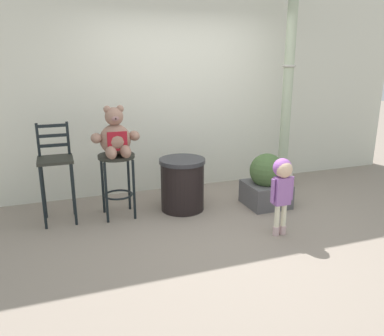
{
  "coord_description": "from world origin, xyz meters",
  "views": [
    {
      "loc": [
        -1.67,
        -3.6,
        1.89
      ],
      "look_at": [
        -0.25,
        0.4,
        0.66
      ],
      "focal_mm": 36.15,
      "sensor_mm": 36.0,
      "label": 1
    }
  ],
  "objects_px": {
    "lamppost": "(286,105)",
    "planter_with_shrub": "(266,182)",
    "trash_bin": "(182,184)",
    "bar_chair_empty": "(56,166)",
    "teddy_bear": "(116,138)",
    "bar_stool_with_teddy": "(117,172)",
    "child_walking": "(282,180)"
  },
  "relations": [
    {
      "from": "teddy_bear",
      "to": "bar_chair_empty",
      "type": "relative_size",
      "value": 0.5
    },
    {
      "from": "teddy_bear",
      "to": "lamppost",
      "type": "xyz_separation_m",
      "value": [
        2.5,
        0.35,
        0.24
      ]
    },
    {
      "from": "lamppost",
      "to": "bar_stool_with_teddy",
      "type": "bearing_deg",
      "value": -172.61
    },
    {
      "from": "lamppost",
      "to": "bar_chair_empty",
      "type": "distance_m",
      "value": 3.24
    },
    {
      "from": "trash_bin",
      "to": "planter_with_shrub",
      "type": "height_order",
      "value": "planter_with_shrub"
    },
    {
      "from": "trash_bin",
      "to": "bar_chair_empty",
      "type": "bearing_deg",
      "value": 174.19
    },
    {
      "from": "bar_stool_with_teddy",
      "to": "trash_bin",
      "type": "distance_m",
      "value": 0.83
    },
    {
      "from": "bar_stool_with_teddy",
      "to": "planter_with_shrub",
      "type": "xyz_separation_m",
      "value": [
        1.87,
        -0.3,
        -0.25
      ]
    },
    {
      "from": "trash_bin",
      "to": "child_walking",
      "type": "bearing_deg",
      "value": -53.7
    },
    {
      "from": "bar_stool_with_teddy",
      "to": "teddy_bear",
      "type": "distance_m",
      "value": 0.42
    },
    {
      "from": "teddy_bear",
      "to": "planter_with_shrub",
      "type": "xyz_separation_m",
      "value": [
        1.87,
        -0.27,
        -0.67
      ]
    },
    {
      "from": "child_walking",
      "to": "bar_chair_empty",
      "type": "bearing_deg",
      "value": 45.87
    },
    {
      "from": "teddy_bear",
      "to": "lamppost",
      "type": "relative_size",
      "value": 0.19
    },
    {
      "from": "bar_stool_with_teddy",
      "to": "bar_chair_empty",
      "type": "bearing_deg",
      "value": 172.56
    },
    {
      "from": "child_walking",
      "to": "planter_with_shrub",
      "type": "height_order",
      "value": "child_walking"
    },
    {
      "from": "child_walking",
      "to": "planter_with_shrub",
      "type": "relative_size",
      "value": 1.24
    },
    {
      "from": "lamppost",
      "to": "planter_with_shrub",
      "type": "distance_m",
      "value": 1.27
    },
    {
      "from": "planter_with_shrub",
      "to": "bar_stool_with_teddy",
      "type": "bearing_deg",
      "value": 171.03
    },
    {
      "from": "child_walking",
      "to": "lamppost",
      "type": "xyz_separation_m",
      "value": [
        0.93,
        1.44,
        0.6
      ]
    },
    {
      "from": "bar_stool_with_teddy",
      "to": "trash_bin",
      "type": "relative_size",
      "value": 1.16
    },
    {
      "from": "bar_stool_with_teddy",
      "to": "child_walking",
      "type": "xyz_separation_m",
      "value": [
        1.57,
        -1.11,
        0.06
      ]
    },
    {
      "from": "teddy_bear",
      "to": "bar_chair_empty",
      "type": "bearing_deg",
      "value": 170.12
    },
    {
      "from": "child_walking",
      "to": "trash_bin",
      "type": "height_order",
      "value": "child_walking"
    },
    {
      "from": "trash_bin",
      "to": "planter_with_shrub",
      "type": "relative_size",
      "value": 0.96
    },
    {
      "from": "bar_stool_with_teddy",
      "to": "lamppost",
      "type": "xyz_separation_m",
      "value": [
        2.5,
        0.32,
        0.66
      ]
    },
    {
      "from": "bar_stool_with_teddy",
      "to": "trash_bin",
      "type": "bearing_deg",
      "value": -4.4
    },
    {
      "from": "trash_bin",
      "to": "lamppost",
      "type": "height_order",
      "value": "lamppost"
    },
    {
      "from": "bar_stool_with_teddy",
      "to": "child_walking",
      "type": "distance_m",
      "value": 1.93
    },
    {
      "from": "planter_with_shrub",
      "to": "trash_bin",
      "type": "bearing_deg",
      "value": 167.7
    },
    {
      "from": "bar_stool_with_teddy",
      "to": "lamppost",
      "type": "distance_m",
      "value": 2.61
    },
    {
      "from": "teddy_bear",
      "to": "lamppost",
      "type": "height_order",
      "value": "lamppost"
    },
    {
      "from": "teddy_bear",
      "to": "bar_chair_empty",
      "type": "distance_m",
      "value": 0.76
    }
  ]
}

